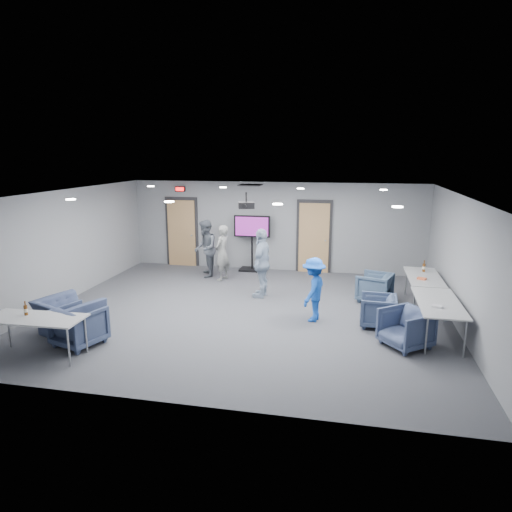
% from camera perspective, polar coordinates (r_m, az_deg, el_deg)
% --- Properties ---
extents(floor, '(9.00, 9.00, 0.00)m').
position_cam_1_polar(floor, '(10.49, -1.30, -7.02)').
color(floor, '#34353B').
rests_on(floor, ground).
extents(ceiling, '(9.00, 9.00, 0.00)m').
position_cam_1_polar(ceiling, '(9.91, -1.38, 7.83)').
color(ceiling, silver).
rests_on(ceiling, wall_back).
extents(wall_back, '(9.00, 0.02, 2.70)m').
position_cam_1_polar(wall_back, '(13.97, 2.38, 3.69)').
color(wall_back, slate).
rests_on(wall_back, floor).
extents(wall_front, '(9.00, 0.02, 2.70)m').
position_cam_1_polar(wall_front, '(6.44, -9.50, -7.43)').
color(wall_front, slate).
rests_on(wall_front, floor).
extents(wall_left, '(0.02, 8.00, 2.70)m').
position_cam_1_polar(wall_left, '(11.95, -22.86, 1.13)').
color(wall_left, slate).
rests_on(wall_left, floor).
extents(wall_right, '(0.02, 8.00, 2.70)m').
position_cam_1_polar(wall_right, '(10.12, 24.33, -0.96)').
color(wall_right, slate).
rests_on(wall_right, floor).
extents(door_left, '(1.06, 0.17, 2.24)m').
position_cam_1_polar(door_left, '(14.76, -9.24, 2.91)').
color(door_left, black).
rests_on(door_left, wall_back).
extents(door_right, '(1.06, 0.17, 2.24)m').
position_cam_1_polar(door_right, '(13.83, 7.25, 2.32)').
color(door_right, black).
rests_on(door_right, wall_back).
extents(exit_sign, '(0.32, 0.08, 0.16)m').
position_cam_1_polar(exit_sign, '(14.57, -9.46, 8.26)').
color(exit_sign, black).
rests_on(exit_sign, wall_back).
extents(hvac_diffuser, '(0.60, 0.60, 0.03)m').
position_cam_1_polar(hvac_diffuser, '(12.74, -0.71, 8.87)').
color(hvac_diffuser, black).
rests_on(hvac_diffuser, ceiling).
extents(downlights, '(6.18, 3.78, 0.02)m').
position_cam_1_polar(downlights, '(9.91, -1.38, 7.74)').
color(downlights, white).
rests_on(downlights, ceiling).
extents(person_a, '(0.50, 0.65, 1.58)m').
position_cam_1_polar(person_a, '(12.93, -4.26, 0.40)').
color(person_a, gray).
rests_on(person_a, floor).
extents(person_b, '(0.85, 0.97, 1.67)m').
position_cam_1_polar(person_b, '(13.34, -6.35, 0.94)').
color(person_b, '#555C66').
rests_on(person_b, floor).
extents(person_c, '(0.53, 1.06, 1.74)m').
position_cam_1_polar(person_c, '(11.37, 0.74, -0.87)').
color(person_c, '#99ADC5').
rests_on(person_c, floor).
extents(person_d, '(0.71, 0.99, 1.39)m').
position_cam_1_polar(person_d, '(9.86, 7.20, -4.19)').
color(person_d, blue).
rests_on(person_d, floor).
extents(chair_right_a, '(0.97, 0.96, 0.71)m').
position_cam_1_polar(chair_right_a, '(11.50, 14.59, -3.80)').
color(chair_right_a, '#3B4E66').
rests_on(chair_right_a, floor).
extents(chair_right_b, '(0.77, 0.75, 0.67)m').
position_cam_1_polar(chair_right_b, '(9.91, 15.00, -6.65)').
color(chair_right_b, '#374460').
rests_on(chair_right_b, floor).
extents(chair_right_c, '(1.11, 1.11, 0.73)m').
position_cam_1_polar(chair_right_c, '(9.03, 18.21, -8.59)').
color(chair_right_c, '#3E4B6C').
rests_on(chair_right_c, floor).
extents(chair_front_a, '(1.02, 1.04, 0.75)m').
position_cam_1_polar(chair_front_a, '(9.28, -21.23, -8.15)').
color(chair_front_a, '#35405C').
rests_on(chair_front_a, floor).
extents(chair_front_b, '(1.42, 1.34, 0.74)m').
position_cam_1_polar(chair_front_b, '(9.85, -22.30, -7.09)').
color(chair_front_b, '#36415E').
rests_on(chair_front_b, floor).
extents(table_right_a, '(0.75, 1.80, 0.73)m').
position_cam_1_polar(table_right_a, '(11.39, 20.24, -2.62)').
color(table_right_a, '#A9AAAD').
rests_on(table_right_a, floor).
extents(table_right_b, '(0.81, 1.93, 0.73)m').
position_cam_1_polar(table_right_b, '(9.59, 21.83, -5.55)').
color(table_right_b, '#A9AAAD').
rests_on(table_right_b, floor).
extents(table_front_left, '(1.73, 0.77, 0.73)m').
position_cam_1_polar(table_front_left, '(8.98, -25.87, -7.22)').
color(table_front_left, '#A9AAAD').
rests_on(table_front_left, floor).
extents(bottle_front, '(0.07, 0.07, 0.26)m').
position_cam_1_polar(bottle_front, '(9.13, -26.83, -6.04)').
color(bottle_front, '#5B310F').
rests_on(bottle_front, table_front_left).
extents(bottle_right, '(0.08, 0.08, 0.29)m').
position_cam_1_polar(bottle_right, '(11.80, 20.24, -1.35)').
color(bottle_right, '#5B310F').
rests_on(bottle_right, table_right_a).
extents(snack_box, '(0.23, 0.19, 0.04)m').
position_cam_1_polar(snack_box, '(11.08, 20.01, -2.67)').
color(snack_box, '#D65B35').
rests_on(snack_box, table_right_a).
extents(wrapper, '(0.22, 0.18, 0.04)m').
position_cam_1_polar(wrapper, '(9.22, 21.71, -5.87)').
color(wrapper, silver).
rests_on(wrapper, table_right_b).
extents(tv_stand, '(1.11, 0.53, 1.71)m').
position_cam_1_polar(tv_stand, '(13.92, -0.50, 2.07)').
color(tv_stand, black).
rests_on(tv_stand, floor).
extents(projector, '(0.43, 0.39, 0.36)m').
position_cam_1_polar(projector, '(10.33, -1.23, 6.38)').
color(projector, black).
rests_on(projector, ceiling).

